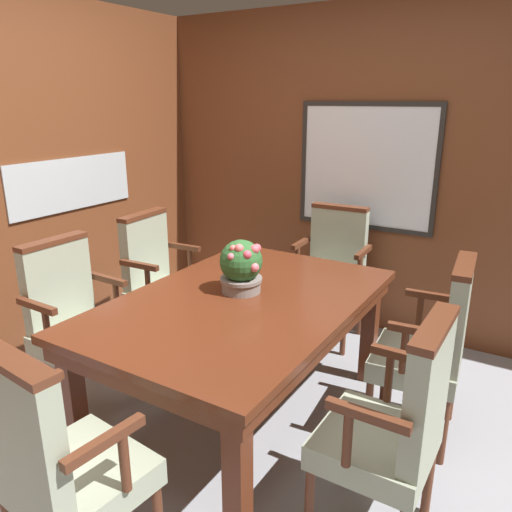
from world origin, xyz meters
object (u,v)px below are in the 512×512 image
Objects in this scene: chair_left_near at (73,317)px; chair_right_near at (396,423)px; chair_head_far at (332,267)px; chair_right_far at (432,343)px; potted_plant at (241,267)px; dining_table at (242,314)px; chair_head_near at (57,460)px; chair_left_far at (159,277)px.

chair_right_near is (1.91, -0.01, 0.00)m from chair_left_near.
chair_head_far and chair_right_near have the same top height.
potted_plant is (-0.99, -0.30, 0.34)m from chair_right_far.
chair_head_near reaches higher than dining_table.
chair_right_near is (0.97, -1.63, 0.00)m from chair_head_far.
chair_head_near is (0.01, -1.21, -0.10)m from dining_table.
chair_head_far and chair_right_far have the same top height.
chair_head_near is at bearing -35.67° from chair_right_far.
chair_left_far is (-0.98, 1.62, 0.00)m from chair_head_near.
dining_table is 1.01m from chair_left_near.
chair_right_far is 1.00× the size of chair_left_far.
chair_head_near and chair_right_far have the same top height.
chair_head_near is at bearing -91.92° from chair_head_far.
chair_left_near is at bearing -152.56° from potted_plant.
potted_plant is (0.92, -0.32, 0.34)m from chair_left_far.
chair_left_near is 1.00× the size of chair_right_near.
chair_head_near is 1.00× the size of chair_right_near.
chair_right_near is at bearing -24.41° from potted_plant.
chair_right_far is at bearing -44.81° from chair_head_far.
chair_right_far is at bearing -66.90° from chair_left_near.
dining_table is at bearing -83.98° from chair_head_near.
potted_plant is (-0.06, 1.30, 0.34)m from chair_head_near.
chair_left_near is at bearing -35.96° from chair_head_near.
dining_table is 1.72× the size of chair_left_near.
chair_left_far is at bearing 157.48° from dining_table.
potted_plant reaches higher than dining_table.
chair_head_far is 1.88m from chair_left_near.
chair_left_near and chair_left_far have the same top height.
dining_table is at bearing -92.18° from chair_head_far.
chair_right_near is at bearing -89.25° from chair_left_near.
chair_right_near reaches higher than dining_table.
chair_head_near is (0.94, -0.84, 0.00)m from chair_left_near.
chair_left_far is (-1.95, 0.79, 0.00)m from chair_right_near.
chair_left_near is 0.78m from chair_left_far.
chair_head_far is at bearing -84.24° from chair_head_near.
chair_left_far is 3.41× the size of potted_plant.
chair_right_near is (0.03, -0.77, 0.00)m from chair_right_far.
chair_right_far and chair_right_near have the same top height.
chair_left_near and chair_right_near have the same top height.
chair_head_near and chair_right_near have the same top height.
chair_right_far is 3.41× the size of potted_plant.
potted_plant is at bearing -94.84° from chair_head_far.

